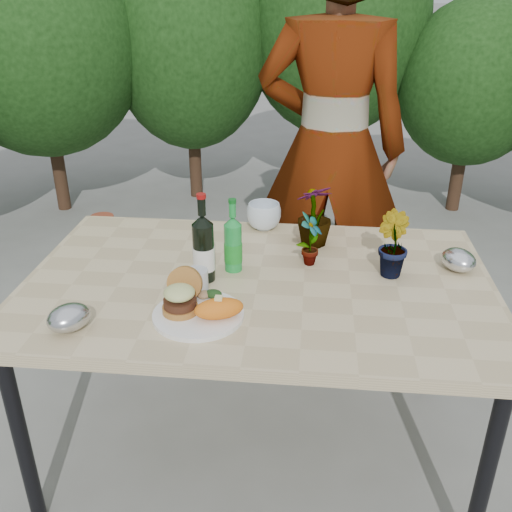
# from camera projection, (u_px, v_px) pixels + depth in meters

# --- Properties ---
(ground) EXTENTS (80.00, 80.00, 0.00)m
(ground) POSITION_uv_depth(u_px,v_px,m) (258.00, 443.00, 2.29)
(ground) COLOR slate
(ground) RESTS_ON ground
(patio_table) EXTENTS (1.60, 1.00, 0.75)m
(patio_table) POSITION_uv_depth(u_px,v_px,m) (258.00, 294.00, 1.98)
(patio_table) COLOR #C8B385
(patio_table) RESTS_ON ground
(shrub_hedge) EXTENTS (6.86, 5.06, 2.28)m
(shrub_hedge) POSITION_uv_depth(u_px,v_px,m) (270.00, 67.00, 3.34)
(shrub_hedge) COLOR #382316
(shrub_hedge) RESTS_ON ground
(dinner_plate) EXTENTS (0.28, 0.28, 0.01)m
(dinner_plate) POSITION_uv_depth(u_px,v_px,m) (198.00, 315.00, 1.74)
(dinner_plate) COLOR white
(dinner_plate) RESTS_ON patio_table
(burger_stack) EXTENTS (0.11, 0.16, 0.11)m
(burger_stack) POSITION_uv_depth(u_px,v_px,m) (181.00, 296.00, 1.74)
(burger_stack) COLOR #B7722D
(burger_stack) RESTS_ON dinner_plate
(sweet_potato) EXTENTS (0.17, 0.12, 0.06)m
(sweet_potato) POSITION_uv_depth(u_px,v_px,m) (219.00, 309.00, 1.70)
(sweet_potato) COLOR orange
(sweet_potato) RESTS_ON dinner_plate
(grilled_veg) EXTENTS (0.08, 0.05, 0.03)m
(grilled_veg) POSITION_uv_depth(u_px,v_px,m) (209.00, 294.00, 1.81)
(grilled_veg) COLOR olive
(grilled_veg) RESTS_ON dinner_plate
(wine_bottle) EXTENTS (0.07, 0.07, 0.31)m
(wine_bottle) POSITION_uv_depth(u_px,v_px,m) (204.00, 249.00, 1.91)
(wine_bottle) COLOR black
(wine_bottle) RESTS_ON patio_table
(sparkling_water) EXTENTS (0.06, 0.06, 0.27)m
(sparkling_water) POSITION_uv_depth(u_px,v_px,m) (233.00, 245.00, 1.98)
(sparkling_water) COLOR #1A9137
(sparkling_water) RESTS_ON patio_table
(plastic_cup) EXTENTS (0.07, 0.07, 0.09)m
(plastic_cup) POSITION_uv_depth(u_px,v_px,m) (197.00, 283.00, 1.84)
(plastic_cup) COLOR silver
(plastic_cup) RESTS_ON patio_table
(seedling_left) EXTENTS (0.11, 0.12, 0.20)m
(seedling_left) POSITION_uv_depth(u_px,v_px,m) (310.00, 239.00, 2.01)
(seedling_left) COLOR #265A1F
(seedling_left) RESTS_ON patio_table
(seedling_mid) EXTENTS (0.14, 0.16, 0.23)m
(seedling_mid) POSITION_uv_depth(u_px,v_px,m) (392.00, 244.00, 1.94)
(seedling_mid) COLOR #235D1F
(seedling_mid) RESTS_ON patio_table
(seedling_right) EXTENTS (0.18, 0.18, 0.24)m
(seedling_right) POSITION_uv_depth(u_px,v_px,m) (315.00, 215.00, 2.16)
(seedling_right) COLOR #23531C
(seedling_right) RESTS_ON patio_table
(blue_bowl) EXTENTS (0.18, 0.18, 0.11)m
(blue_bowl) POSITION_uv_depth(u_px,v_px,m) (264.00, 216.00, 2.32)
(blue_bowl) COLOR silver
(blue_bowl) RESTS_ON patio_table
(foil_packet_left) EXTENTS (0.17, 0.17, 0.08)m
(foil_packet_left) POSITION_uv_depth(u_px,v_px,m) (69.00, 318.00, 1.67)
(foil_packet_left) COLOR #AFB1B6
(foil_packet_left) RESTS_ON patio_table
(foil_packet_right) EXTENTS (0.16, 0.17, 0.08)m
(foil_packet_right) POSITION_uv_depth(u_px,v_px,m) (458.00, 260.00, 2.00)
(foil_packet_right) COLOR silver
(foil_packet_right) RESTS_ON patio_table
(person) EXTENTS (0.75, 0.53, 1.92)m
(person) POSITION_uv_depth(u_px,v_px,m) (331.00, 148.00, 2.66)
(person) COLOR #9B6B4D
(person) RESTS_ON ground
(terracotta_pot) EXTENTS (0.17, 0.17, 0.14)m
(terracotta_pot) POSITION_uv_depth(u_px,v_px,m) (103.00, 225.00, 4.10)
(terracotta_pot) COLOR #AD472C
(terracotta_pot) RESTS_ON ground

